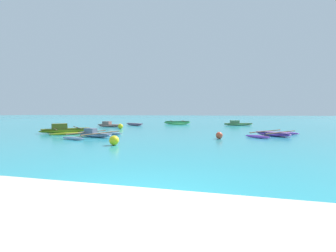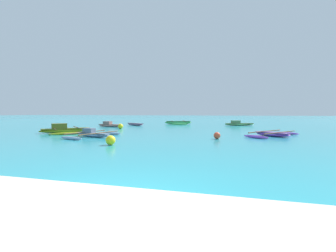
# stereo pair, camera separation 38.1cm
# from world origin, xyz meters

# --- Properties ---
(ground_plane) EXTENTS (240.00, 240.00, 0.00)m
(ground_plane) POSITION_xyz_m (0.00, 0.00, 0.00)
(ground_plane) COLOR teal
(moored_boat_0) EXTENTS (2.98, 4.15, 0.60)m
(moored_boat_0) POSITION_xyz_m (-6.82, 10.43, 0.19)
(moored_boat_0) COLOR #95A8CE
(moored_boat_0) RESTS_ON ground_plane
(moored_boat_1) EXTENTS (3.79, 4.21, 0.53)m
(moored_boat_1) POSITION_xyz_m (-4.40, 27.96, 0.25)
(moored_boat_1) COLOR #53C464
(moored_boat_1) RESTS_ON ground_plane
(moored_boat_2) EXTENTS (3.01, 2.20, 0.30)m
(moored_boat_2) POSITION_xyz_m (-9.25, 23.82, 0.17)
(moored_boat_2) COLOR gray
(moored_boat_2) RESTS_ON ground_plane
(moored_boat_3) EXTENTS (4.99, 4.96, 0.78)m
(moored_boat_3) POSITION_xyz_m (-10.88, 12.67, 0.25)
(moored_boat_3) COLOR olive
(moored_boat_3) RESTS_ON ground_plane
(moored_boat_4) EXTENTS (3.28, 1.20, 0.65)m
(moored_boat_4) POSITION_xyz_m (-11.03, 20.48, 0.23)
(moored_boat_4) COLOR #DA9688
(moored_boat_4) RESTS_ON ground_plane
(moored_boat_5) EXTENTS (4.17, 4.58, 0.35)m
(moored_boat_5) POSITION_xyz_m (5.39, 13.98, 0.16)
(moored_boat_5) COLOR #A04ED5
(moored_boat_5) RESTS_ON ground_plane
(moored_boat_6) EXTENTS (3.86, 1.88, 0.66)m
(moored_boat_6) POSITION_xyz_m (3.77, 26.97, 0.23)
(moored_boat_6) COLOR #81BF6B
(moored_boat_6) RESTS_ON ground_plane
(mooring_buoy_0) EXTENTS (0.53, 0.53, 0.53)m
(mooring_buoy_0) POSITION_xyz_m (-8.40, 17.90, 0.26)
(mooring_buoy_0) COLOR yellow
(mooring_buoy_0) RESTS_ON ground_plane
(mooring_buoy_1) EXTENTS (0.51, 0.51, 0.51)m
(mooring_buoy_1) POSITION_xyz_m (-3.65, 7.19, 0.25)
(mooring_buoy_1) COLOR yellow
(mooring_buoy_1) RESTS_ON ground_plane
(mooring_buoy_2) EXTENTS (0.44, 0.44, 0.44)m
(mooring_buoy_2) POSITION_xyz_m (1.61, 11.31, 0.22)
(mooring_buoy_2) COLOR #E54C2D
(mooring_buoy_2) RESTS_ON ground_plane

